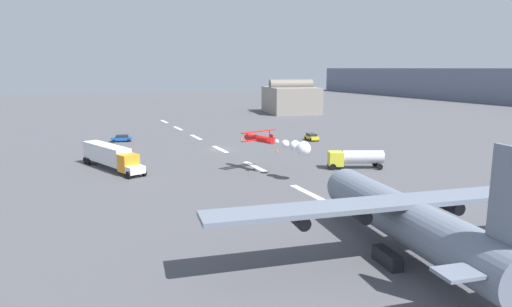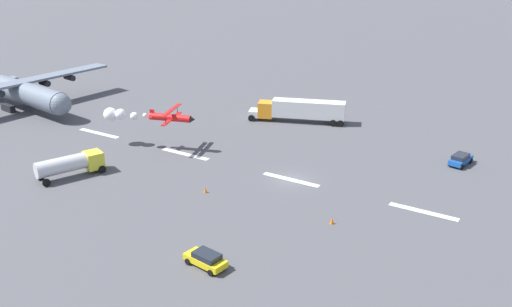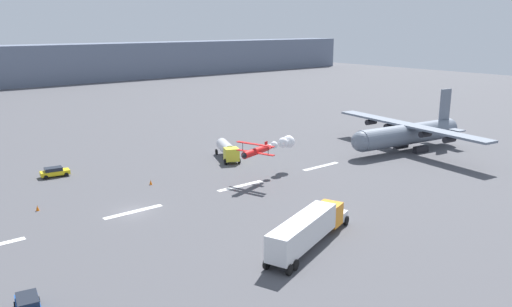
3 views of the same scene
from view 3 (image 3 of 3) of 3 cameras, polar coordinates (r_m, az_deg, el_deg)
The scene contains 12 objects.
ground_plane at distance 67.52m, azimuth -13.54°, elevation -6.35°, with size 440.00×440.00×0.00m, color #4C4C51.
runway_stripe_3 at distance 67.51m, azimuth -13.54°, elevation -6.35°, with size 8.00×0.90×0.01m, color white.
runway_stripe_4 at distance 75.91m, azimuth -1.76°, elevation -3.64°, with size 8.00×0.90×0.01m, color white.
runway_stripe_5 at distance 86.93m, azimuth 7.30°, elevation -1.43°, with size 8.00×0.90×0.01m, color white.
cargo_transport_plane at distance 99.86m, azimuth 16.24°, elevation 2.13°, with size 25.37×35.00×11.11m.
stunt_biplane_red at distance 80.25m, azimuth 2.12°, elevation 0.91°, with size 13.82×7.02×2.51m.
semi_truck_orange at distance 55.35m, azimuth 5.89°, elevation -8.29°, with size 15.88×8.14×3.70m.
fuel_tanker_truck at distance 90.69m, azimuth -3.23°, elevation 0.45°, with size 5.69×8.89×2.90m.
followme_car_yellow at distance 47.62m, azimuth -24.14°, elevation -15.25°, with size 2.62×4.53×1.52m.
airport_staff_sedan at distance 86.29m, azimuth -21.61°, elevation -1.90°, with size 4.55×2.52×1.52m.
traffic_cone_near at distance 71.65m, azimuth -23.26°, elevation -5.62°, with size 0.44×0.44×0.75m, color orange.
traffic_cone_far at distance 77.94m, azimuth -11.69°, elevation -3.17°, with size 0.44×0.44×0.75m, color orange.
Camera 3 is at (-26.40, -57.64, 23.22)m, focal length 35.76 mm.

